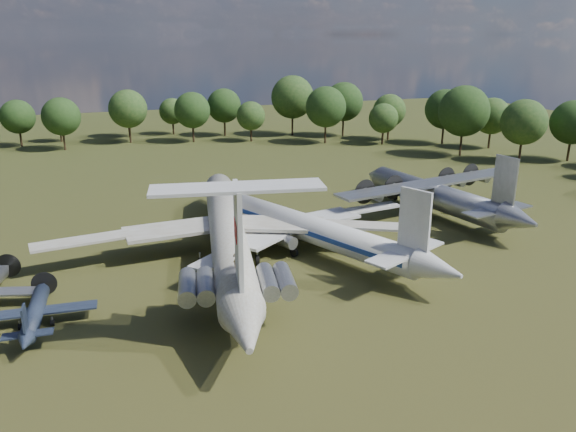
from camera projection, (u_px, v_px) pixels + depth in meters
name	position (u px, v px, depth m)	size (l,w,h in m)	color
ground	(193.00, 270.00, 65.24)	(300.00, 300.00, 0.00)	#203913
il62_airliner	(227.00, 238.00, 67.34)	(44.69, 58.09, 5.70)	silver
tu104_jet	(304.00, 232.00, 70.98)	(35.12, 46.83, 4.68)	silver
an12_transport	(435.00, 199.00, 84.66)	(33.15, 37.05, 4.87)	#9B9DA2
small_prop_west	(36.00, 316.00, 52.36)	(10.91, 14.88, 2.18)	black
person_on_il62	(236.00, 259.00, 51.21)	(0.64, 0.42, 1.77)	#98794D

